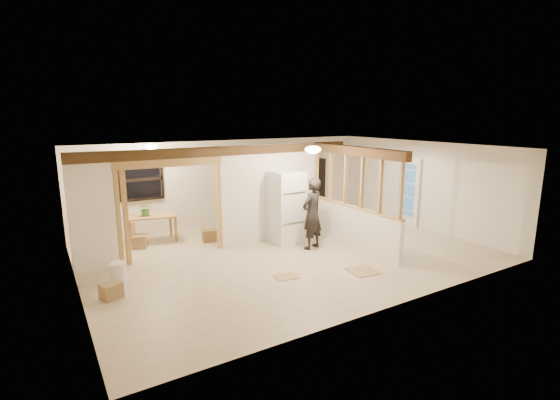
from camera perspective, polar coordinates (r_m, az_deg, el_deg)
floor at (r=9.73m, az=1.23°, el=-7.47°), size 9.00×6.50×0.01m
ceiling at (r=9.21m, az=1.30°, el=7.39°), size 9.00×6.50×0.01m
wall_back at (r=12.21m, az=-6.95°, el=2.50°), size 9.00×0.01×2.50m
wall_front at (r=6.96m, az=15.83°, el=-5.02°), size 9.00×0.01×2.50m
wall_left at (r=8.01m, az=-27.12°, el=-3.70°), size 0.01×6.50×2.50m
wall_right at (r=12.37m, az=19.17°, el=2.04°), size 0.01×6.50×2.50m
partition_left_stub at (r=9.20m, az=-24.93°, el=-1.61°), size 0.90×0.12×2.50m
partition_center at (r=10.50m, az=-1.32°, el=1.06°), size 2.80×0.12×2.50m
doorway_frame at (r=9.54m, az=-14.99°, el=-1.38°), size 2.46×0.14×2.20m
header_beam_back at (r=9.81m, az=-7.49°, el=6.86°), size 7.00×0.18×0.22m
header_beam_right at (r=9.87m, az=10.49°, el=6.80°), size 0.18×3.30×0.22m
pony_wall at (r=10.20m, az=10.09°, el=-3.78°), size 0.12×3.20×1.00m
stud_partition at (r=9.96m, az=10.33°, el=2.67°), size 0.14×3.20×1.32m
window_back at (r=11.29m, az=-18.93°, el=2.72°), size 1.12×0.10×1.10m
french_door at (r=12.60m, az=17.47°, el=1.17°), size 0.12×0.86×2.00m
ceiling_dome_main at (r=8.97m, az=4.66°, el=7.11°), size 0.36×0.36×0.16m
ceiling_dome_util at (r=10.37m, az=-17.67°, el=7.23°), size 0.32×0.32×0.14m
hanging_bulb at (r=9.85m, az=-13.75°, el=5.48°), size 0.07×0.07×0.07m
refrigerator at (r=10.32m, az=0.92°, el=-1.00°), size 0.76×0.74×1.84m
woman at (r=9.84m, az=4.54°, el=-1.95°), size 0.74×0.59×1.75m
work_table at (r=10.92m, az=-17.41°, el=-3.89°), size 1.22×0.79×0.71m
potted_plant at (r=10.79m, az=-18.37°, el=-1.17°), size 0.35×0.30×0.37m
shop_vac at (r=10.03m, az=-25.46°, el=-6.39°), size 0.56×0.56×0.55m
bookshelf at (r=13.48m, az=4.47°, el=1.94°), size 0.91×0.30×1.81m
bucket at (r=8.66m, az=-21.79°, el=-9.44°), size 0.36×0.36×0.39m
box_util_a at (r=10.73m, az=-9.91°, el=-4.90°), size 0.43×0.39×0.31m
box_util_b at (r=10.65m, az=-19.12°, el=-5.51°), size 0.44×0.44×0.32m
box_front at (r=8.01m, az=-22.64°, el=-11.72°), size 0.42×0.38×0.28m
floor_panel_near at (r=8.81m, az=11.60°, el=-9.74°), size 0.65×0.65×0.02m
floor_panel_far at (r=8.36m, az=0.87°, el=-10.72°), size 0.51×0.43×0.01m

